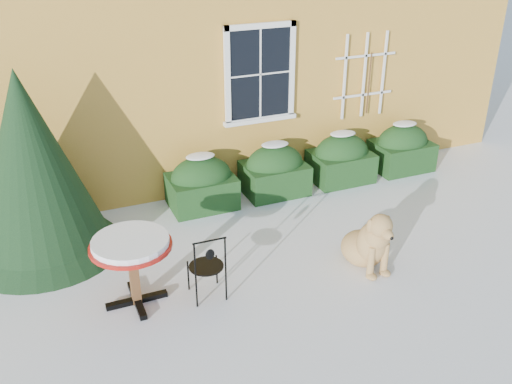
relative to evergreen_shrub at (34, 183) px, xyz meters
name	(u,v)px	position (x,y,z in m)	size (l,w,h in m)	color
ground	(286,286)	(2.78, -2.13, -1.06)	(80.00, 80.00, 0.00)	white
hedge_row	(309,165)	(4.43, 0.42, -0.66)	(4.95, 0.80, 0.91)	black
evergreen_shrub	(34,183)	(0.00, 0.00, 0.00)	(2.17, 2.17, 2.63)	black
bistro_table	(131,250)	(0.93, -1.72, -0.30)	(0.98, 0.98, 0.91)	black
patio_chair_near	(207,266)	(1.78, -1.95, -0.60)	(0.44, 0.44, 0.91)	black
dog	(370,243)	(3.99, -2.17, -0.69)	(0.62, 1.03, 0.93)	tan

